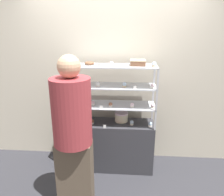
# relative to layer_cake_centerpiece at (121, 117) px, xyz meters

# --- Properties ---
(ground_plane) EXTENTS (20.00, 20.00, 0.00)m
(ground_plane) POSITION_rel_layer_cake_centerpiece_xyz_m (-0.13, -0.06, -0.78)
(ground_plane) COLOR #2D2D33
(back_wall) EXTENTS (8.00, 0.05, 2.60)m
(back_wall) POSITION_rel_layer_cake_centerpiece_xyz_m (-0.13, 0.28, 0.52)
(back_wall) COLOR beige
(back_wall) RESTS_ON ground_plane
(display_base) EXTENTS (1.18, 0.40, 0.71)m
(display_base) POSITION_rel_layer_cake_centerpiece_xyz_m (-0.13, -0.06, -0.42)
(display_base) COLOR #333338
(display_base) RESTS_ON ground_plane
(display_riser_lower) EXTENTS (1.18, 0.40, 0.27)m
(display_riser_lower) POSITION_rel_layer_cake_centerpiece_xyz_m (-0.13, -0.06, 0.18)
(display_riser_lower) COLOR #B7B7BC
(display_riser_lower) RESTS_ON display_base
(display_riser_middle) EXTENTS (1.18, 0.40, 0.27)m
(display_riser_middle) POSITION_rel_layer_cake_centerpiece_xyz_m (-0.13, -0.06, 0.46)
(display_riser_middle) COLOR #B7B7BC
(display_riser_middle) RESTS_ON display_riser_lower
(display_riser_upper) EXTENTS (1.18, 0.40, 0.27)m
(display_riser_upper) POSITION_rel_layer_cake_centerpiece_xyz_m (-0.13, -0.06, 0.73)
(display_riser_upper) COLOR #B7B7BC
(display_riser_upper) RESTS_ON display_riser_middle
(layer_cake_centerpiece) EXTENTS (0.19, 0.19, 0.13)m
(layer_cake_centerpiece) POSITION_rel_layer_cake_centerpiece_xyz_m (0.00, 0.00, 0.00)
(layer_cake_centerpiece) COLOR beige
(layer_cake_centerpiece) RESTS_ON display_base
(sheet_cake_frosted) EXTENTS (0.19, 0.18, 0.07)m
(sheet_cake_frosted) POSITION_rel_layer_cake_centerpiece_xyz_m (0.20, -0.04, 0.78)
(sheet_cake_frosted) COLOR brown
(sheet_cake_frosted) RESTS_ON display_riser_upper
(cupcake_0) EXTENTS (0.05, 0.05, 0.06)m
(cupcake_0) POSITION_rel_layer_cake_centerpiece_xyz_m (-0.66, -0.14, -0.04)
(cupcake_0) COLOR beige
(cupcake_0) RESTS_ON display_base
(cupcake_1) EXTENTS (0.05, 0.05, 0.06)m
(cupcake_1) POSITION_rel_layer_cake_centerpiece_xyz_m (-0.40, -0.12, -0.04)
(cupcake_1) COLOR white
(cupcake_1) RESTS_ON display_base
(cupcake_2) EXTENTS (0.05, 0.05, 0.06)m
(cupcake_2) POSITION_rel_layer_cake_centerpiece_xyz_m (0.15, -0.12, -0.04)
(cupcake_2) COLOR beige
(cupcake_2) RESTS_ON display_base
(cupcake_3) EXTENTS (0.05, 0.05, 0.06)m
(cupcake_3) POSITION_rel_layer_cake_centerpiece_xyz_m (0.40, -0.15, -0.04)
(cupcake_3) COLOR white
(cupcake_3) RESTS_ON display_base
(price_tag_0) EXTENTS (0.04, 0.00, 0.04)m
(price_tag_0) POSITION_rel_layer_cake_centerpiece_xyz_m (-0.21, -0.24, -0.05)
(price_tag_0) COLOR white
(price_tag_0) RESTS_ON display_base
(cupcake_4) EXTENTS (0.05, 0.05, 0.06)m
(cupcake_4) POSITION_rel_layer_cake_centerpiece_xyz_m (-0.66, -0.14, 0.23)
(cupcake_4) COLOR white
(cupcake_4) RESTS_ON display_riser_lower
(cupcake_5) EXTENTS (0.05, 0.05, 0.06)m
(cupcake_5) POSITION_rel_layer_cake_centerpiece_xyz_m (-0.39, -0.10, 0.23)
(cupcake_5) COLOR white
(cupcake_5) RESTS_ON display_riser_lower
(cupcake_6) EXTENTS (0.05, 0.05, 0.06)m
(cupcake_6) POSITION_rel_layer_cake_centerpiece_xyz_m (-0.14, -0.15, 0.23)
(cupcake_6) COLOR white
(cupcake_6) RESTS_ON display_riser_lower
(cupcake_7) EXTENTS (0.05, 0.05, 0.06)m
(cupcake_7) POSITION_rel_layer_cake_centerpiece_xyz_m (0.15, -0.15, 0.23)
(cupcake_7) COLOR white
(cupcake_7) RESTS_ON display_riser_lower
(cupcake_8) EXTENTS (0.05, 0.05, 0.06)m
(cupcake_8) POSITION_rel_layer_cake_centerpiece_xyz_m (0.42, -0.16, 0.23)
(cupcake_8) COLOR beige
(cupcake_8) RESTS_ON display_riser_lower
(price_tag_1) EXTENTS (0.04, 0.00, 0.04)m
(price_tag_1) POSITION_rel_layer_cake_centerpiece_xyz_m (-0.26, -0.24, 0.23)
(price_tag_1) COLOR white
(price_tag_1) RESTS_ON display_riser_lower
(cupcake_9) EXTENTS (0.05, 0.05, 0.07)m
(cupcake_9) POSITION_rel_layer_cake_centerpiece_xyz_m (-0.66, -0.17, 0.51)
(cupcake_9) COLOR beige
(cupcake_9) RESTS_ON display_riser_middle
(cupcake_10) EXTENTS (0.05, 0.05, 0.07)m
(cupcake_10) POSITION_rel_layer_cake_centerpiece_xyz_m (-0.31, -0.13, 0.51)
(cupcake_10) COLOR white
(cupcake_10) RESTS_ON display_riser_middle
(cupcake_11) EXTENTS (0.05, 0.05, 0.07)m
(cupcake_11) POSITION_rel_layer_cake_centerpiece_xyz_m (0.04, -0.14, 0.51)
(cupcake_11) COLOR #CCB28C
(cupcake_11) RESTS_ON display_riser_middle
(cupcake_12) EXTENTS (0.05, 0.05, 0.07)m
(cupcake_12) POSITION_rel_layer_cake_centerpiece_xyz_m (0.40, -0.17, 0.51)
(cupcake_12) COLOR white
(cupcake_12) RESTS_ON display_riser_middle
(price_tag_2) EXTENTS (0.04, 0.00, 0.04)m
(price_tag_2) POSITION_rel_layer_cake_centerpiece_xyz_m (0.17, -0.24, 0.50)
(price_tag_2) COLOR white
(price_tag_2) RESTS_ON display_riser_middle
(cupcake_13) EXTENTS (0.05, 0.05, 0.06)m
(cupcake_13) POSITION_rel_layer_cake_centerpiece_xyz_m (-0.67, -0.12, 0.78)
(cupcake_13) COLOR white
(cupcake_13) RESTS_ON display_riser_upper
(cupcake_14) EXTENTS (0.05, 0.05, 0.06)m
(cupcake_14) POSITION_rel_layer_cake_centerpiece_xyz_m (-0.13, -0.15, 0.78)
(cupcake_14) COLOR beige
(cupcake_14) RESTS_ON display_riser_upper
(cupcake_15) EXTENTS (0.05, 0.05, 0.06)m
(cupcake_15) POSITION_rel_layer_cake_centerpiece_xyz_m (0.41, -0.14, 0.78)
(cupcake_15) COLOR #CCB28C
(cupcake_15) RESTS_ON display_riser_upper
(price_tag_3) EXTENTS (0.04, 0.00, 0.04)m
(price_tag_3) POSITION_rel_layer_cake_centerpiece_xyz_m (-0.27, -0.24, 0.77)
(price_tag_3) COLOR white
(price_tag_3) RESTS_ON display_riser_upper
(donut_glazed) EXTENTS (0.13, 0.13, 0.04)m
(donut_glazed) POSITION_rel_layer_cake_centerpiece_xyz_m (-0.43, -0.03, 0.76)
(donut_glazed) COLOR brown
(donut_glazed) RESTS_ON display_riser_upper
(customer_figure) EXTENTS (0.41, 0.41, 1.75)m
(customer_figure) POSITION_rel_layer_cake_centerpiece_xyz_m (-0.49, -0.85, 0.16)
(customer_figure) COLOR brown
(customer_figure) RESTS_ON ground_plane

